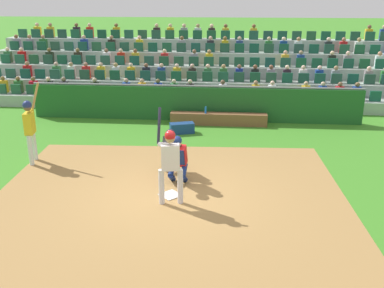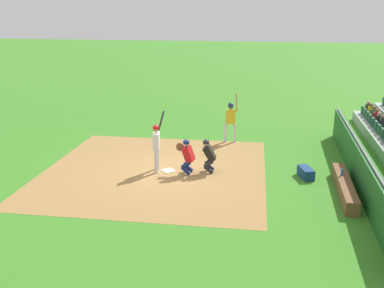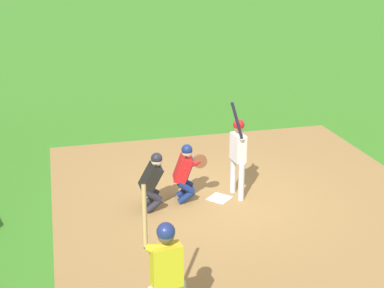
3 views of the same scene
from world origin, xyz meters
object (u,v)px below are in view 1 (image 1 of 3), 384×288
catcher_crouching (177,157)px  water_bottle_on_bench (206,110)px  on_deck_batter (30,124)px  equipment_duffel_bag (182,128)px  dugout_bench (218,119)px  home_plate_marker (170,195)px  batter_at_plate (170,159)px  home_plate_umpire (171,148)px

catcher_crouching → water_bottle_on_bench: (-0.39, -5.33, -0.16)m
catcher_crouching → on_deck_batter: on_deck_batter is taller
equipment_duffel_bag → on_deck_batter: (3.94, 3.13, 0.95)m
dugout_bench → on_deck_batter: on_deck_batter is taller
water_bottle_on_bench → on_deck_batter: on_deck_batter is taller
home_plate_marker → dugout_bench: size_ratio=0.12×
batter_at_plate → dugout_bench: (-0.88, -6.53, -0.88)m
equipment_duffel_bag → batter_at_plate: bearing=75.4°
home_plate_umpire → water_bottle_on_bench: bearing=-98.1°
batter_at_plate → on_deck_batter: bearing=-27.7°
dugout_bench → water_bottle_on_bench: size_ratio=14.45×
dugout_bench → equipment_duffel_bag: (1.23, 1.15, -0.04)m
batter_at_plate → equipment_duffel_bag: size_ratio=2.73×
batter_at_plate → home_plate_umpire: 1.95m
catcher_crouching → water_bottle_on_bench: size_ratio=5.30×
home_plate_marker → catcher_crouching: bearing=-96.4°
batter_at_plate → on_deck_batter: (4.28, -2.25, 0.03)m
on_deck_batter → home_plate_umpire: bearing=174.9°
dugout_bench → equipment_duffel_bag: bearing=43.1°
home_plate_marker → home_plate_umpire: (0.18, -1.48, 0.67)m
batter_at_plate → water_bottle_on_bench: batter_at_plate is taller
home_plate_umpire → dugout_bench: (-1.13, -4.64, -0.47)m
on_deck_batter → equipment_duffel_bag: bearing=-141.6°
home_plate_umpire → dugout_bench: bearing=-103.6°
batter_at_plate → equipment_duffel_bag: batter_at_plate is taller
catcher_crouching → on_deck_batter: size_ratio=0.57×
batter_at_plate → catcher_crouching: batter_at_plate is taller
home_plate_marker → on_deck_batter: on_deck_batter is taller
batter_at_plate → catcher_crouching: (-0.02, -1.14, -0.38)m
water_bottle_on_bench → batter_at_plate: bearing=86.4°
catcher_crouching → equipment_duffel_bag: catcher_crouching is taller
dugout_bench → on_deck_batter: size_ratio=1.55×
home_plate_marker → dugout_bench: dugout_bench is taller
home_plate_marker → equipment_duffel_bag: size_ratio=0.54×
dugout_bench → equipment_duffel_bag: size_ratio=4.33×
catcher_crouching → dugout_bench: 5.48m
batter_at_plate → water_bottle_on_bench: bearing=-93.6°
home_plate_marker → on_deck_batter: size_ratio=0.19×
equipment_duffel_bag → on_deck_batter: size_ratio=0.36×
catcher_crouching → dugout_bench: size_ratio=0.37×
dugout_bench → water_bottle_on_bench: (0.48, 0.05, 0.34)m
home_plate_umpire → on_deck_batter: bearing=-5.1°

